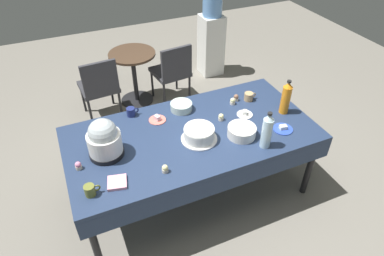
{
  "coord_description": "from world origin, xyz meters",
  "views": [
    {
      "loc": [
        -0.93,
        -2.13,
        2.64
      ],
      "look_at": [
        0.0,
        0.0,
        0.8
      ],
      "focal_mm": 31.7,
      "sensor_mm": 36.0,
      "label": 1
    }
  ],
  "objects_px": {
    "cupcake_vanilla": "(236,98)",
    "maroon_chair_right": "(172,70)",
    "cupcake_cocoa": "(221,117)",
    "water_cooler": "(211,36)",
    "cupcake_berry": "(165,169)",
    "frosted_layer_cake": "(199,134)",
    "maroon_chair_left": "(99,85)",
    "ceramic_snack_bowl": "(242,131)",
    "dessert_plate_white": "(245,114)",
    "coffee_mug_olive": "(90,190)",
    "glass_salad_bowl": "(181,106)",
    "cupcake_mint": "(233,101)",
    "dessert_plate_cobalt": "(283,128)",
    "cupcake_lemon": "(78,166)",
    "soda_bottle_orange_juice": "(286,98)",
    "soda_bottle_water": "(267,131)",
    "coffee_mug_navy": "(131,112)",
    "dessert_plate_coral": "(157,119)",
    "slow_cooker": "(104,140)",
    "round_cafe_table": "(134,69)",
    "potluck_table": "(192,138)",
    "coffee_mug_tan": "(249,97)"
  },
  "relations": [
    {
      "from": "ceramic_snack_bowl",
      "to": "cupcake_cocoa",
      "type": "xyz_separation_m",
      "value": [
        -0.06,
        0.27,
        -0.01
      ]
    },
    {
      "from": "dessert_plate_cobalt",
      "to": "soda_bottle_water",
      "type": "distance_m",
      "value": 0.34
    },
    {
      "from": "slow_cooker",
      "to": "ceramic_snack_bowl",
      "type": "height_order",
      "value": "slow_cooker"
    },
    {
      "from": "dessert_plate_white",
      "to": "coffee_mug_navy",
      "type": "bearing_deg",
      "value": 156.92
    },
    {
      "from": "round_cafe_table",
      "to": "potluck_table",
      "type": "bearing_deg",
      "value": -88.41
    },
    {
      "from": "water_cooler",
      "to": "dessert_plate_coral",
      "type": "bearing_deg",
      "value": -128.47
    },
    {
      "from": "frosted_layer_cake",
      "to": "ceramic_snack_bowl",
      "type": "distance_m",
      "value": 0.37
    },
    {
      "from": "cupcake_cocoa",
      "to": "ceramic_snack_bowl",
      "type": "bearing_deg",
      "value": -77.88
    },
    {
      "from": "dessert_plate_coral",
      "to": "cupcake_mint",
      "type": "bearing_deg",
      "value": -3.23
    },
    {
      "from": "soda_bottle_water",
      "to": "cupcake_vanilla",
      "type": "bearing_deg",
      "value": 80.5
    },
    {
      "from": "glass_salad_bowl",
      "to": "cupcake_berry",
      "type": "relative_size",
      "value": 3.11
    },
    {
      "from": "potluck_table",
      "to": "soda_bottle_orange_juice",
      "type": "xyz_separation_m",
      "value": [
        0.92,
        -0.06,
        0.22
      ]
    },
    {
      "from": "ceramic_snack_bowl",
      "to": "cupcake_lemon",
      "type": "height_order",
      "value": "ceramic_snack_bowl"
    },
    {
      "from": "cupcake_cocoa",
      "to": "maroon_chair_right",
      "type": "height_order",
      "value": "maroon_chair_right"
    },
    {
      "from": "coffee_mug_navy",
      "to": "coffee_mug_tan",
      "type": "distance_m",
      "value": 1.17
    },
    {
      "from": "frosted_layer_cake",
      "to": "cupcake_berry",
      "type": "distance_m",
      "value": 0.47
    },
    {
      "from": "cupcake_mint",
      "to": "dessert_plate_coral",
      "type": "bearing_deg",
      "value": 176.77
    },
    {
      "from": "dessert_plate_coral",
      "to": "round_cafe_table",
      "type": "relative_size",
      "value": 0.22
    },
    {
      "from": "ceramic_snack_bowl",
      "to": "coffee_mug_navy",
      "type": "distance_m",
      "value": 1.04
    },
    {
      "from": "dessert_plate_cobalt",
      "to": "water_cooler",
      "type": "bearing_deg",
      "value": 78.83
    },
    {
      "from": "frosted_layer_cake",
      "to": "dessert_plate_white",
      "type": "height_order",
      "value": "frosted_layer_cake"
    },
    {
      "from": "cupcake_cocoa",
      "to": "cupcake_vanilla",
      "type": "xyz_separation_m",
      "value": [
        0.29,
        0.23,
        0.0
      ]
    },
    {
      "from": "coffee_mug_navy",
      "to": "maroon_chair_right",
      "type": "xyz_separation_m",
      "value": [
        0.83,
        1.12,
        -0.3
      ]
    },
    {
      "from": "cupcake_vanilla",
      "to": "maroon_chair_right",
      "type": "height_order",
      "value": "maroon_chair_right"
    },
    {
      "from": "glass_salad_bowl",
      "to": "cupcake_cocoa",
      "type": "bearing_deg",
      "value": -47.57
    },
    {
      "from": "dessert_plate_white",
      "to": "coffee_mug_olive",
      "type": "height_order",
      "value": "coffee_mug_olive"
    },
    {
      "from": "ceramic_snack_bowl",
      "to": "glass_salad_bowl",
      "type": "bearing_deg",
      "value": 120.17
    },
    {
      "from": "dessert_plate_white",
      "to": "soda_bottle_orange_juice",
      "type": "bearing_deg",
      "value": -16.43
    },
    {
      "from": "coffee_mug_navy",
      "to": "soda_bottle_water",
      "type": "bearing_deg",
      "value": -43.62
    },
    {
      "from": "dessert_plate_coral",
      "to": "soda_bottle_water",
      "type": "bearing_deg",
      "value": -44.45
    },
    {
      "from": "water_cooler",
      "to": "cupcake_berry",
      "type": "bearing_deg",
      "value": -123.06
    },
    {
      "from": "soda_bottle_orange_juice",
      "to": "dessert_plate_white",
      "type": "bearing_deg",
      "value": 163.57
    },
    {
      "from": "potluck_table",
      "to": "coffee_mug_tan",
      "type": "distance_m",
      "value": 0.77
    },
    {
      "from": "glass_salad_bowl",
      "to": "round_cafe_table",
      "type": "distance_m",
      "value": 1.47
    },
    {
      "from": "frosted_layer_cake",
      "to": "maroon_chair_left",
      "type": "relative_size",
      "value": 0.37
    },
    {
      "from": "coffee_mug_olive",
      "to": "cupcake_berry",
      "type": "bearing_deg",
      "value": 0.1
    },
    {
      "from": "soda_bottle_orange_juice",
      "to": "soda_bottle_water",
      "type": "bearing_deg",
      "value": -141.63
    },
    {
      "from": "glass_salad_bowl",
      "to": "maroon_chair_left",
      "type": "distance_m",
      "value": 1.38
    },
    {
      "from": "slow_cooker",
      "to": "cupcake_berry",
      "type": "distance_m",
      "value": 0.54
    },
    {
      "from": "dessert_plate_cobalt",
      "to": "cupcake_berry",
      "type": "relative_size",
      "value": 2.64
    },
    {
      "from": "cupcake_vanilla",
      "to": "cupcake_mint",
      "type": "relative_size",
      "value": 1.0
    },
    {
      "from": "soda_bottle_orange_juice",
      "to": "water_cooler",
      "type": "bearing_deg",
      "value": 81.77
    },
    {
      "from": "frosted_layer_cake",
      "to": "dessert_plate_coral",
      "type": "bearing_deg",
      "value": 120.92
    },
    {
      "from": "frosted_layer_cake",
      "to": "coffee_mug_olive",
      "type": "distance_m",
      "value": 1.0
    },
    {
      "from": "slow_cooker",
      "to": "maroon_chair_left",
      "type": "xyz_separation_m",
      "value": [
        0.21,
        1.56,
        -0.42
      ]
    },
    {
      "from": "coffee_mug_tan",
      "to": "cupcake_vanilla",
      "type": "bearing_deg",
      "value": 159.48
    },
    {
      "from": "cupcake_mint",
      "to": "ceramic_snack_bowl",
      "type": "bearing_deg",
      "value": -109.85
    },
    {
      "from": "soda_bottle_orange_juice",
      "to": "maroon_chair_right",
      "type": "relative_size",
      "value": 0.41
    },
    {
      "from": "cupcake_lemon",
      "to": "cupcake_mint",
      "type": "distance_m",
      "value": 1.56
    },
    {
      "from": "frosted_layer_cake",
      "to": "maroon_chair_left",
      "type": "xyz_separation_m",
      "value": [
        -0.56,
        1.69,
        -0.32
      ]
    }
  ]
}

